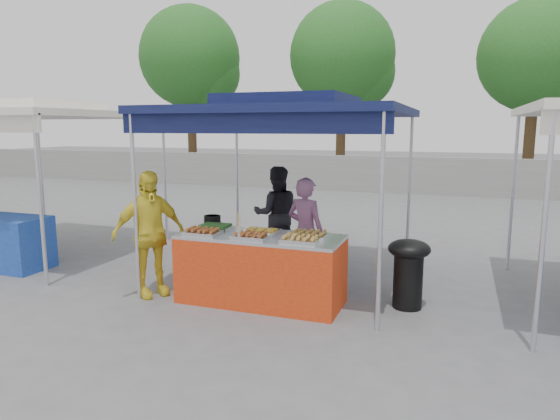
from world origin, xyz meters
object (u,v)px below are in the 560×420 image
(vendor_table, at_px, (261,269))
(customer_person, at_px, (149,234))
(cooking_pot, at_px, (212,220))
(wok_burner, at_px, (408,267))
(vendor_woman, at_px, (305,232))
(helper_man, at_px, (277,214))

(vendor_table, distance_m, customer_person, 1.50)
(cooking_pot, relative_size, wok_burner, 0.26)
(cooking_pot, bearing_deg, vendor_woman, 22.96)
(vendor_table, bearing_deg, wok_burner, 13.80)
(helper_man, height_order, customer_person, customer_person)
(cooking_pot, distance_m, helper_man, 1.60)
(vendor_table, relative_size, wok_burner, 2.37)
(vendor_table, relative_size, cooking_pot, 8.97)
(vendor_woman, relative_size, helper_man, 0.97)
(cooking_pot, xyz_separation_m, vendor_woman, (1.15, 0.49, -0.17))
(wok_burner, height_order, customer_person, customer_person)
(cooking_pot, xyz_separation_m, wok_burner, (2.57, 0.06, -0.42))
(vendor_woman, bearing_deg, cooking_pot, 37.80)
(helper_man, relative_size, customer_person, 0.95)
(cooking_pot, height_order, wok_burner, cooking_pot)
(helper_man, bearing_deg, vendor_table, 81.84)
(vendor_table, bearing_deg, vendor_woman, 69.69)
(wok_burner, xyz_separation_m, vendor_woman, (-1.41, 0.42, 0.25))
(vendor_table, distance_m, wok_burner, 1.78)
(vendor_woman, bearing_deg, helper_man, -37.85)
(cooking_pot, distance_m, customer_person, 0.85)
(vendor_table, bearing_deg, helper_man, 104.59)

